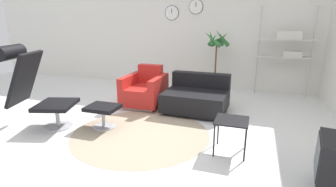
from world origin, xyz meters
TOP-DOWN VIEW (x-y plane):
  - ground_plane at (0.00, 0.00)m, footprint 12.00×12.00m
  - wall_back at (-0.00, 2.88)m, footprint 12.00×0.09m
  - round_rug at (0.02, -0.32)m, footprint 2.06×2.06m
  - lounge_chair at (-1.68, -0.60)m, footprint 1.11×0.85m
  - ottoman at (-0.63, -0.28)m, footprint 0.48×0.41m
  - armchair_red at (-0.47, 1.01)m, footprint 0.74×0.88m
  - couch_low at (0.59, 0.97)m, footprint 1.16×0.97m
  - side_table at (1.35, -0.47)m, footprint 0.41×0.41m
  - potted_plant at (0.71, 2.37)m, footprint 0.60×0.59m
  - shelf_unit at (2.20, 2.54)m, footprint 1.14×0.28m

SIDE VIEW (x-z plane):
  - ground_plane at x=0.00m, z-range 0.00..0.00m
  - round_rug at x=0.02m, z-range 0.00..0.01m
  - couch_low at x=0.59m, z-range -0.09..0.58m
  - ottoman at x=-0.63m, z-range 0.09..0.45m
  - armchair_red at x=-0.47m, z-range -0.10..0.67m
  - side_table at x=1.35m, z-range 0.17..0.62m
  - potted_plant at x=0.71m, z-range 0.00..1.48m
  - lounge_chair at x=-1.68m, z-range 0.12..1.41m
  - shelf_unit at x=2.20m, z-range 0.18..2.12m
  - wall_back at x=0.00m, z-range 0.00..2.80m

